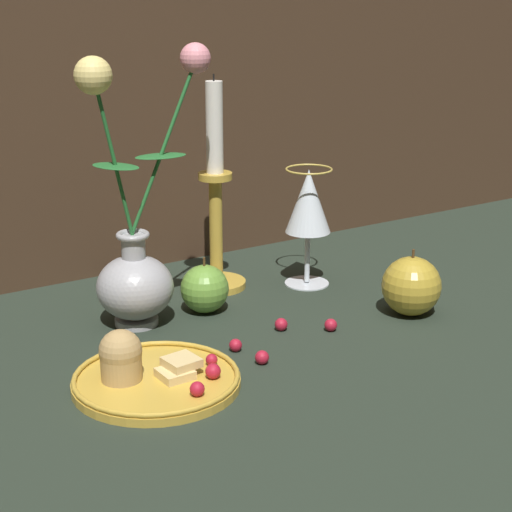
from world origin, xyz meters
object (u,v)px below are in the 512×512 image
Objects in this scene: vase at (135,254)px; plate_with_pastries at (149,374)px; apple_near_glass at (205,289)px; apple_beside_vase at (411,286)px; candlestick at (216,209)px; wine_glass at (308,206)px.

plate_with_pastries is (-0.07, -0.18, -0.08)m from vase.
apple_near_glass reaches higher than plate_with_pastries.
apple_beside_vase is (0.41, 0.01, 0.03)m from plate_with_pastries.
candlestick is at bearing 50.80° from apple_near_glass.
vase is 4.61× the size of apple_near_glass.
vase reaches higher than apple_beside_vase.
candlestick reaches higher than wine_glass.
vase reaches higher than plate_with_pastries.
wine_glass reaches higher than plate_with_pastries.
candlestick is (-0.13, 0.06, -0.00)m from wine_glass.
apple_near_glass is at bearing -129.20° from candlestick.
apple_beside_vase is at bearing -26.90° from vase.
vase reaches higher than apple_near_glass.
vase is 0.21m from plate_with_pastries.
candlestick is at bearing 153.38° from wine_glass.
apple_beside_vase is 0.29m from apple_near_glass.
apple_beside_vase is (0.17, -0.24, -0.08)m from candlestick.
vase is at bearing -178.44° from wine_glass.
candlestick is (0.17, 0.07, 0.02)m from vase.
vase is 0.18m from candlestick.
vase is at bearing 69.09° from plate_with_pastries.
wine_glass reaches higher than apple_near_glass.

